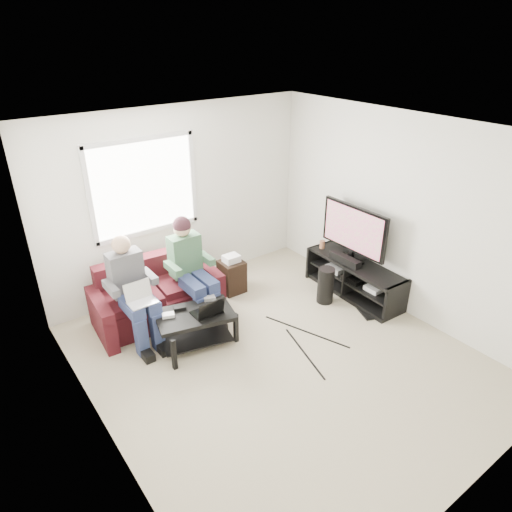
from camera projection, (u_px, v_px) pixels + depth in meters
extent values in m
plane|color=beige|center=(279.00, 358.00, 5.34)|extent=(4.50, 4.50, 0.00)
plane|color=white|center=(286.00, 134.00, 4.16)|extent=(4.50, 4.50, 0.00)
plane|color=white|center=(179.00, 201.00, 6.36)|extent=(4.50, 0.00, 4.50)
plane|color=white|center=(491.00, 381.00, 3.14)|extent=(4.50, 0.00, 4.50)
plane|color=white|center=(92.00, 328.00, 3.68)|extent=(0.00, 4.50, 4.50)
plane|color=white|center=(403.00, 217.00, 5.81)|extent=(0.00, 4.50, 4.50)
cube|color=white|center=(144.00, 187.00, 5.95)|extent=(1.40, 0.01, 1.20)
cube|color=silver|center=(144.00, 187.00, 5.94)|extent=(1.48, 0.04, 1.28)
cube|color=#421110|center=(159.00, 304.00, 6.02)|extent=(1.41, 0.83, 0.39)
cube|color=#421110|center=(145.00, 269.00, 6.06)|extent=(1.36, 0.31, 0.39)
cube|color=#421110|center=(102.00, 319.00, 5.58)|extent=(0.21, 0.84, 0.55)
cube|color=#421110|center=(207.00, 282.00, 6.38)|extent=(0.21, 0.84, 0.55)
cube|color=#421110|center=(133.00, 298.00, 5.71)|extent=(0.69, 0.66, 0.10)
cube|color=#421110|center=(181.00, 281.00, 6.07)|extent=(0.69, 0.66, 0.10)
cube|color=navy|center=(132.00, 307.00, 5.30)|extent=(0.16, 0.45, 0.14)
cube|color=navy|center=(148.00, 302.00, 5.41)|extent=(0.16, 0.45, 0.14)
cube|color=navy|center=(141.00, 337.00, 5.31)|extent=(0.13, 0.13, 0.49)
cube|color=navy|center=(157.00, 331.00, 5.42)|extent=(0.13, 0.13, 0.49)
cube|color=#56555A|center=(126.00, 273.00, 5.46)|extent=(0.40, 0.22, 0.55)
sphere|color=tan|center=(121.00, 244.00, 5.31)|extent=(0.22, 0.22, 0.22)
cube|color=navy|center=(192.00, 286.00, 5.73)|extent=(0.16, 0.45, 0.14)
cube|color=navy|center=(206.00, 281.00, 5.83)|extent=(0.16, 0.45, 0.14)
cube|color=navy|center=(201.00, 314.00, 5.74)|extent=(0.13, 0.13, 0.49)
cube|color=navy|center=(214.00, 308.00, 5.84)|extent=(0.13, 0.13, 0.49)
cube|color=#4D4F4F|center=(185.00, 255.00, 5.89)|extent=(0.40, 0.22, 0.55)
sphere|color=tan|center=(182.00, 228.00, 5.73)|extent=(0.22, 0.22, 0.22)
sphere|color=#30181E|center=(182.00, 225.00, 5.71)|extent=(0.23, 0.23, 0.23)
cube|color=black|center=(195.00, 315.00, 5.39)|extent=(1.01, 0.75, 0.05)
cube|color=black|center=(196.00, 337.00, 5.54)|extent=(0.91, 0.66, 0.02)
cube|color=black|center=(174.00, 354.00, 5.09)|extent=(0.05, 0.05, 0.40)
cube|color=black|center=(236.00, 328.00, 5.54)|extent=(0.05, 0.05, 0.40)
cube|color=black|center=(155.00, 333.00, 5.44)|extent=(0.05, 0.05, 0.40)
cube|color=black|center=(215.00, 310.00, 5.89)|extent=(0.05, 0.05, 0.40)
cube|color=silver|center=(168.00, 315.00, 5.31)|extent=(0.16, 0.14, 0.04)
cube|color=black|center=(180.00, 308.00, 5.45)|extent=(0.16, 0.13, 0.04)
cube|color=gray|center=(209.00, 298.00, 5.64)|extent=(0.16, 0.13, 0.04)
cube|color=black|center=(356.00, 264.00, 6.41)|extent=(0.53, 1.54, 0.04)
cube|color=black|center=(354.00, 278.00, 6.51)|extent=(0.48, 1.48, 0.03)
cube|color=black|center=(353.00, 292.00, 6.61)|extent=(0.53, 1.54, 0.06)
cube|color=black|center=(397.00, 301.00, 5.98)|extent=(0.46, 0.06, 0.51)
cube|color=black|center=(318.00, 259.00, 7.04)|extent=(0.46, 0.06, 0.51)
cube|color=black|center=(351.00, 259.00, 6.46)|extent=(0.12, 0.40, 0.04)
cube|color=black|center=(351.00, 254.00, 6.42)|extent=(0.06, 0.06, 0.12)
cube|color=black|center=(354.00, 229.00, 6.25)|extent=(0.05, 1.10, 0.65)
cube|color=#C72E63|center=(352.00, 229.00, 6.23)|extent=(0.01, 1.01, 0.58)
cube|color=black|center=(345.00, 259.00, 6.38)|extent=(0.12, 0.50, 0.10)
cylinder|color=#9A6242|center=(322.00, 244.00, 6.79)|extent=(0.08, 0.08, 0.12)
cube|color=silver|center=(377.00, 287.00, 6.21)|extent=(0.30, 0.22, 0.06)
cube|color=gray|center=(339.00, 267.00, 6.70)|extent=(0.34, 0.26, 0.08)
cube|color=black|center=(357.00, 277.00, 6.45)|extent=(0.38, 0.30, 0.07)
cylinder|color=black|center=(326.00, 285.00, 6.33)|extent=(0.23, 0.23, 0.52)
cube|color=black|center=(364.00, 311.00, 6.21)|extent=(0.29, 0.45, 0.02)
cube|color=black|center=(232.00, 276.00, 6.59)|extent=(0.32, 0.32, 0.48)
cube|color=silver|center=(231.00, 259.00, 6.46)|extent=(0.22, 0.18, 0.10)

